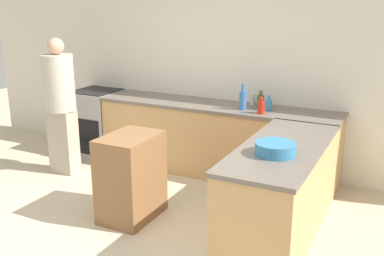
{
  "coord_description": "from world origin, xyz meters",
  "views": [
    {
      "loc": [
        2.17,
        -3.11,
        2.16
      ],
      "look_at": [
        0.28,
        0.65,
        0.94
      ],
      "focal_mm": 42.0,
      "sensor_mm": 36.0,
      "label": 1
    }
  ],
  "objects_px": {
    "island_table": "(131,177)",
    "hot_sauce_bottle": "(261,107)",
    "vinegar_bottle_clear": "(253,99)",
    "mixing_bowl": "(275,149)",
    "range_oven": "(98,121)",
    "olive_oil_bottle": "(260,101)",
    "water_bottle_blue": "(243,99)",
    "person_by_range": "(60,102)",
    "dish_soap_bottle": "(269,104)"
  },
  "relations": [
    {
      "from": "hot_sauce_bottle",
      "to": "mixing_bowl",
      "type": "bearing_deg",
      "value": -66.91
    },
    {
      "from": "range_oven",
      "to": "olive_oil_bottle",
      "type": "xyz_separation_m",
      "value": [
        2.39,
        0.12,
        0.52
      ]
    },
    {
      "from": "person_by_range",
      "to": "hot_sauce_bottle",
      "type": "bearing_deg",
      "value": 15.53
    },
    {
      "from": "mixing_bowl",
      "to": "vinegar_bottle_clear",
      "type": "distance_m",
      "value": 1.83
    },
    {
      "from": "range_oven",
      "to": "olive_oil_bottle",
      "type": "distance_m",
      "value": 2.45
    },
    {
      "from": "hot_sauce_bottle",
      "to": "water_bottle_blue",
      "type": "xyz_separation_m",
      "value": [
        -0.26,
        0.09,
        0.05
      ]
    },
    {
      "from": "hot_sauce_bottle",
      "to": "dish_soap_bottle",
      "type": "bearing_deg",
      "value": 80.77
    },
    {
      "from": "island_table",
      "to": "dish_soap_bottle",
      "type": "distance_m",
      "value": 1.84
    },
    {
      "from": "island_table",
      "to": "hot_sauce_bottle",
      "type": "bearing_deg",
      "value": 55.44
    },
    {
      "from": "range_oven",
      "to": "mixing_bowl",
      "type": "relative_size",
      "value": 2.63
    },
    {
      "from": "dish_soap_bottle",
      "to": "vinegar_bottle_clear",
      "type": "bearing_deg",
      "value": 145.06
    },
    {
      "from": "range_oven",
      "to": "island_table",
      "type": "height_order",
      "value": "range_oven"
    },
    {
      "from": "mixing_bowl",
      "to": "vinegar_bottle_clear",
      "type": "relative_size",
      "value": 1.68
    },
    {
      "from": "water_bottle_blue",
      "to": "person_by_range",
      "type": "bearing_deg",
      "value": -160.57
    },
    {
      "from": "range_oven",
      "to": "dish_soap_bottle",
      "type": "relative_size",
      "value": 5.0
    },
    {
      "from": "island_table",
      "to": "hot_sauce_bottle",
      "type": "distance_m",
      "value": 1.68
    },
    {
      "from": "vinegar_bottle_clear",
      "to": "hot_sauce_bottle",
      "type": "xyz_separation_m",
      "value": [
        0.23,
        -0.36,
        -0.01
      ]
    },
    {
      "from": "mixing_bowl",
      "to": "person_by_range",
      "type": "height_order",
      "value": "person_by_range"
    },
    {
      "from": "water_bottle_blue",
      "to": "dish_soap_bottle",
      "type": "xyz_separation_m",
      "value": [
        0.29,
        0.09,
        -0.05
      ]
    },
    {
      "from": "mixing_bowl",
      "to": "hot_sauce_bottle",
      "type": "relative_size",
      "value": 1.8
    },
    {
      "from": "olive_oil_bottle",
      "to": "water_bottle_blue",
      "type": "distance_m",
      "value": 0.26
    },
    {
      "from": "hot_sauce_bottle",
      "to": "person_by_range",
      "type": "bearing_deg",
      "value": -164.47
    },
    {
      "from": "vinegar_bottle_clear",
      "to": "person_by_range",
      "type": "height_order",
      "value": "person_by_range"
    },
    {
      "from": "mixing_bowl",
      "to": "hot_sauce_bottle",
      "type": "distance_m",
      "value": 1.4
    },
    {
      "from": "dish_soap_bottle",
      "to": "person_by_range",
      "type": "bearing_deg",
      "value": -160.71
    },
    {
      "from": "range_oven",
      "to": "island_table",
      "type": "bearing_deg",
      "value": -43.18
    },
    {
      "from": "mixing_bowl",
      "to": "person_by_range",
      "type": "distance_m",
      "value": 2.99
    },
    {
      "from": "olive_oil_bottle",
      "to": "dish_soap_bottle",
      "type": "distance_m",
      "value": 0.18
    },
    {
      "from": "mixing_bowl",
      "to": "hot_sauce_bottle",
      "type": "bearing_deg",
      "value": 113.09
    },
    {
      "from": "island_table",
      "to": "person_by_range",
      "type": "height_order",
      "value": "person_by_range"
    },
    {
      "from": "hot_sauce_bottle",
      "to": "person_by_range",
      "type": "distance_m",
      "value": 2.47
    },
    {
      "from": "mixing_bowl",
      "to": "vinegar_bottle_clear",
      "type": "bearing_deg",
      "value": 115.26
    },
    {
      "from": "vinegar_bottle_clear",
      "to": "dish_soap_bottle",
      "type": "bearing_deg",
      "value": -34.94
    },
    {
      "from": "hot_sauce_bottle",
      "to": "island_table",
      "type": "bearing_deg",
      "value": -124.56
    },
    {
      "from": "olive_oil_bottle",
      "to": "hot_sauce_bottle",
      "type": "relative_size",
      "value": 1.06
    },
    {
      "from": "island_table",
      "to": "dish_soap_bottle",
      "type": "relative_size",
      "value": 4.78
    },
    {
      "from": "range_oven",
      "to": "water_bottle_blue",
      "type": "xyz_separation_m",
      "value": [
        2.24,
        -0.1,
        0.57
      ]
    },
    {
      "from": "hot_sauce_bottle",
      "to": "person_by_range",
      "type": "height_order",
      "value": "person_by_range"
    },
    {
      "from": "hot_sauce_bottle",
      "to": "range_oven",
      "type": "bearing_deg",
      "value": 175.81
    },
    {
      "from": "olive_oil_bottle",
      "to": "vinegar_bottle_clear",
      "type": "bearing_deg",
      "value": 152.71
    },
    {
      "from": "island_table",
      "to": "water_bottle_blue",
      "type": "xyz_separation_m",
      "value": [
        0.65,
        1.4,
        0.58
      ]
    },
    {
      "from": "dish_soap_bottle",
      "to": "person_by_range",
      "type": "xyz_separation_m",
      "value": [
        -2.41,
        -0.84,
        -0.05
      ]
    },
    {
      "from": "water_bottle_blue",
      "to": "person_by_range",
      "type": "distance_m",
      "value": 2.25
    },
    {
      "from": "vinegar_bottle_clear",
      "to": "dish_soap_bottle",
      "type": "xyz_separation_m",
      "value": [
        0.26,
        -0.18,
        -0.01
      ]
    },
    {
      "from": "vinegar_bottle_clear",
      "to": "dish_soap_bottle",
      "type": "relative_size",
      "value": 1.13
    },
    {
      "from": "island_table",
      "to": "mixing_bowl",
      "type": "distance_m",
      "value": 1.54
    },
    {
      "from": "vinegar_bottle_clear",
      "to": "hot_sauce_bottle",
      "type": "distance_m",
      "value": 0.43
    },
    {
      "from": "range_oven",
      "to": "hot_sauce_bottle",
      "type": "relative_size",
      "value": 4.74
    },
    {
      "from": "water_bottle_blue",
      "to": "vinegar_bottle_clear",
      "type": "bearing_deg",
      "value": 84.63
    },
    {
      "from": "vinegar_bottle_clear",
      "to": "olive_oil_bottle",
      "type": "xyz_separation_m",
      "value": [
        0.12,
        -0.06,
        -0.0
      ]
    }
  ]
}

